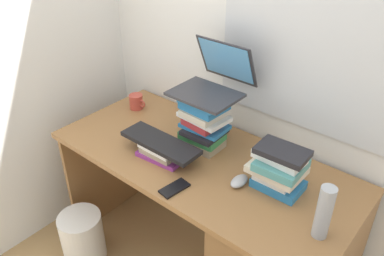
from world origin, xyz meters
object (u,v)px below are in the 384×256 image
Objects in this scene: laptop at (214,80)px; cell_phone at (174,188)px; book_stack_tall at (204,121)px; computer_mouse at (239,181)px; book_stack_side at (279,168)px; wastebasket at (83,237)px; water_bottle at (324,212)px; keyboard at (160,143)px; desk at (262,252)px; mug at (136,102)px; book_stack_keyboard_riser at (162,151)px.

laptop is 2.49× the size of cell_phone.
computer_mouse is at bearing -23.25° from book_stack_tall.
laptop reaches higher than computer_mouse.
book_stack_side is 0.78× the size of wastebasket.
water_bottle is 1.46m from wastebasket.
book_stack_side is at bearing 15.84° from keyboard.
book_stack_tall is 1.25× the size of water_bottle.
wastebasket is at bearing -158.89° from desk.
book_stack_tall is 0.92× the size of wastebasket.
book_stack_tall is 0.39m from cell_phone.
water_bottle is (0.72, -0.19, -0.04)m from book_stack_tall.
wastebasket is at bearing -156.64° from computer_mouse.
book_stack_tall is (-0.46, 0.12, 0.50)m from desk.
computer_mouse is 1.09m from wastebasket.
water_bottle is at bearing -10.75° from mug.
book_stack_keyboard_riser is at bearing -163.74° from book_stack_side.
book_stack_side reaches higher than cell_phone.
book_stack_tall reaches higher than keyboard.
laptop reaches higher than book_stack_side.
water_bottle is (0.26, -0.07, 0.47)m from desk.
book_stack_keyboard_riser is at bearing -29.77° from mug.
laptop reaches higher than book_stack_keyboard_riser.
book_stack_tall reaches higher than cell_phone.
book_stack_keyboard_riser is 0.72× the size of laptop.
keyboard is 0.43m from computer_mouse.
cell_phone is (-0.34, -0.30, -0.10)m from book_stack_side.
book_stack_keyboard_riser is 0.81m from wastebasket.
wastebasket is at bearing -159.35° from cell_phone.
desk is 3.66× the size of keyboard.
laptop is at bearing 160.32° from water_bottle.
book_stack_keyboard_riser reaches higher than computer_mouse.
keyboard reaches higher than mug.
desk is 6.28× the size of book_stack_side.
book_stack_keyboard_riser is 0.05m from keyboard.
cell_phone is at bearing -133.50° from computer_mouse.
book_stack_side reaches higher than desk.
computer_mouse is 0.29m from cell_phone.
laptop is 2.90× the size of mug.
cell_phone is at bearing -165.25° from water_bottle.
book_stack_keyboard_riser is 0.78× the size of wastebasket.
book_stack_side is 2.10× the size of mug.
book_stack_side is at bearing -5.70° from mug.
cell_phone is at bearing -146.37° from desk.
keyboard is at bearing 35.50° from wastebasket.
desk is at bearing 7.24° from computer_mouse.
book_stack_keyboard_riser is at bearing -170.30° from computer_mouse.
computer_mouse is at bearing 23.36° from wastebasket.
book_stack_tall is 1.19× the size of book_stack_keyboard_riser.
water_bottle is (0.82, 0.02, 0.08)m from book_stack_keyboard_riser.
laptop is (-0.45, 0.11, 0.24)m from book_stack_side.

